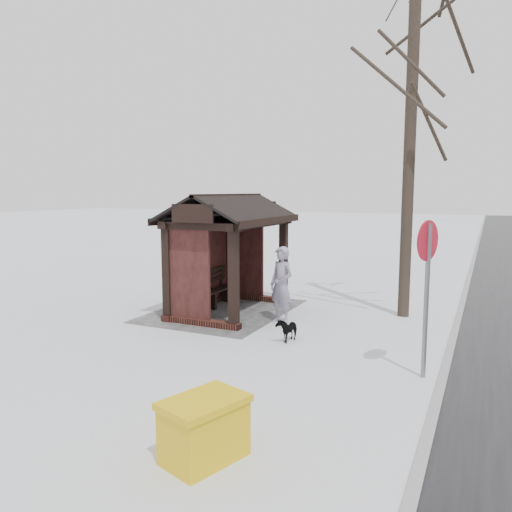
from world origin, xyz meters
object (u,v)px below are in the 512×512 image
(bus_shelter, at_px, (224,230))
(pedestrian, at_px, (281,285))
(tree_near, at_px, (413,65))
(dog, at_px, (287,329))
(grit_bin, at_px, (204,429))
(road_sign, at_px, (427,267))

(bus_shelter, distance_m, pedestrian, 2.21)
(bus_shelter, distance_m, tree_near, 6.10)
(dog, height_order, grit_bin, grit_bin)
(bus_shelter, relative_size, pedestrian, 1.95)
(tree_near, bearing_deg, dog, -30.12)
(tree_near, height_order, road_sign, tree_near)
(pedestrian, distance_m, grit_bin, 6.35)
(tree_near, height_order, grit_bin, tree_near)
(tree_near, height_order, pedestrian, tree_near)
(pedestrian, xyz_separation_m, grit_bin, (6.14, 1.54, -0.54))
(grit_bin, bearing_deg, tree_near, -168.81)
(grit_bin, relative_size, road_sign, 0.43)
(tree_near, distance_m, road_sign, 6.05)
(bus_shelter, relative_size, road_sign, 1.34)
(road_sign, bearing_deg, dog, -87.63)
(tree_near, xyz_separation_m, dog, (3.26, -1.89, -5.90))
(bus_shelter, distance_m, road_sign, 5.97)
(dog, bearing_deg, road_sign, -12.00)
(bus_shelter, bearing_deg, grit_bin, 26.84)
(bus_shelter, height_order, pedestrian, bus_shelter)
(road_sign, bearing_deg, pedestrian, -102.14)
(pedestrian, bearing_deg, grit_bin, -52.99)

